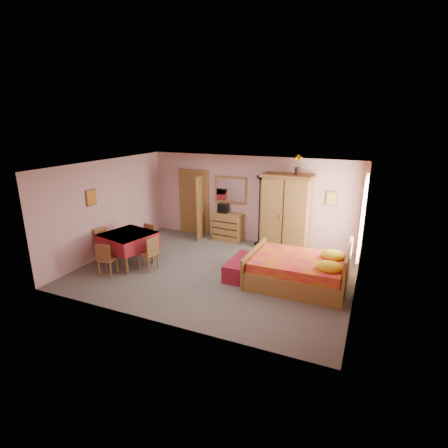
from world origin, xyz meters
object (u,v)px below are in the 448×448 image
at_px(chair_south, 107,258).
at_px(chair_east, 148,253).
at_px(chair_west, 106,244).
at_px(floor_lamp, 259,211).
at_px(stereo, 223,208).
at_px(wardrobe, 286,213).
at_px(bed, 298,263).
at_px(bench, 240,267).
at_px(sunflower_vase, 298,165).
at_px(wall_mirror, 231,190).
at_px(dining_table, 129,249).
at_px(chest_of_drawers, 228,227).
at_px(chair_north, 145,241).

distance_m(chair_south, chair_east, 0.96).
bearing_deg(chair_west, floor_lamp, 137.13).
height_order(stereo, wardrobe, wardrobe).
xyz_separation_m(bed, chair_west, (-4.98, -0.64, -0.07)).
relative_size(bench, chair_east, 1.41).
xyz_separation_m(stereo, floor_lamp, (1.17, -0.01, 0.03)).
bearing_deg(sunflower_vase, wall_mirror, 172.79).
bearing_deg(wall_mirror, chair_west, -131.69).
xyz_separation_m(dining_table, chair_south, (-0.08, -0.70, -0.01)).
height_order(bench, chair_east, chair_east).
distance_m(bench, chair_south, 3.20).
bearing_deg(chest_of_drawers, chair_north, -122.20).
xyz_separation_m(wardrobe, chair_west, (-4.16, -2.67, -0.66)).
height_order(wall_mirror, chair_north, wall_mirror).
distance_m(bench, chair_north, 2.81).
distance_m(wardrobe, sunflower_vase, 1.38).
bearing_deg(sunflower_vase, chair_west, -148.32).
bearing_deg(bed, wall_mirror, 138.24).
distance_m(floor_lamp, dining_table, 3.86).
bearing_deg(chest_of_drawers, dining_table, -116.34).
distance_m(dining_table, chair_south, 0.71).
relative_size(bed, chair_west, 2.51).
xyz_separation_m(bed, dining_table, (-4.23, -0.65, -0.08)).
height_order(sunflower_vase, chair_west, sunflower_vase).
bearing_deg(wall_mirror, bed, -44.99).
height_order(bench, dining_table, dining_table).
xyz_separation_m(bench, chair_west, (-3.60, -0.55, 0.23)).
xyz_separation_m(wardrobe, chair_south, (-3.49, -3.39, -0.68)).
bearing_deg(chair_south, chair_east, 30.61).
xyz_separation_m(stereo, chair_east, (-0.78, -2.88, -0.57)).
height_order(wardrobe, bed, wardrobe).
bearing_deg(floor_lamp, dining_table, -132.73).
bearing_deg(dining_table, bench, 11.16).
bearing_deg(dining_table, chair_east, -5.83).
height_order(wardrobe, sunflower_vase, sunflower_vase).
bearing_deg(chair_south, floor_lamp, 41.94).
bearing_deg(chair_east, sunflower_vase, -37.81).
height_order(floor_lamp, chair_east, floor_lamp).
height_order(wall_mirror, dining_table, wall_mirror).
xyz_separation_m(chair_south, chair_west, (-0.67, 0.72, 0.02)).
bearing_deg(bed, chair_south, -162.82).
relative_size(floor_lamp, bench, 1.69).
height_order(chair_south, chair_east, chair_east).
bearing_deg(bench, wall_mirror, 117.58).
relative_size(wardrobe, chair_south, 2.66).
xyz_separation_m(chest_of_drawers, chair_south, (-1.67, -3.48, -0.02)).
xyz_separation_m(sunflower_vase, bench, (-0.79, -2.16, -2.25)).
bearing_deg(chair_south, bench, 12.53).
bearing_deg(stereo, chair_south, -113.10).
xyz_separation_m(stereo, chair_south, (-1.50, -3.51, -0.59)).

